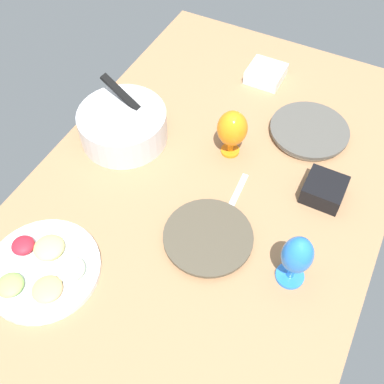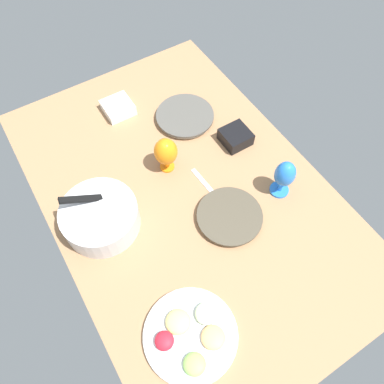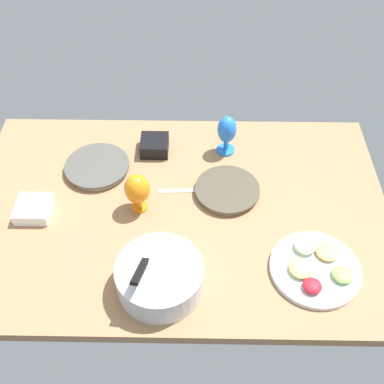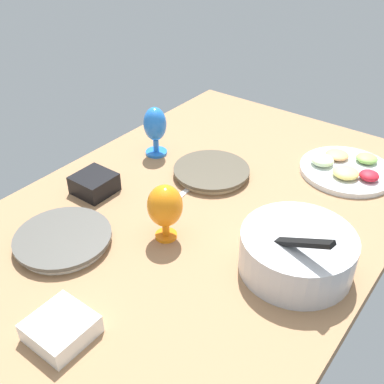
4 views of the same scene
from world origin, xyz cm
name	(u,v)px [view 1 (image 1 of 4)]	position (x,y,z in cm)	size (l,w,h in cm)	color
ground_plane	(211,187)	(0.00, 0.00, -2.00)	(160.00, 104.00, 4.00)	#99704C
dinner_plate_left	(208,238)	(-19.05, -8.24, 1.40)	(25.24, 25.24, 2.70)	beige
dinner_plate_right	(309,131)	(33.43, -20.23, 1.52)	(26.16, 26.16, 2.92)	silver
mixing_bowl	(123,125)	(4.43, 33.88, 5.78)	(28.51, 28.51, 17.95)	silver
fruit_platter	(43,268)	(-47.56, 26.73, 1.61)	(30.73, 30.73, 4.92)	silver
hurricane_glass_orange	(232,129)	(14.46, 0.03, 10.19)	(9.53, 9.53, 16.64)	orange
hurricane_glass_blue	(297,257)	(-19.20, -32.46, 10.74)	(7.99, 7.99, 17.79)	blue
square_bowl_black	(324,189)	(10.81, -32.06, 3.29)	(11.62, 11.62, 5.91)	black
square_bowl_white	(266,73)	(53.61, 3.32, 2.66)	(12.72, 12.72, 4.77)	white
fork_by_left_plate	(236,195)	(-1.20, -8.92, 0.30)	(18.00, 1.80, 0.60)	silver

